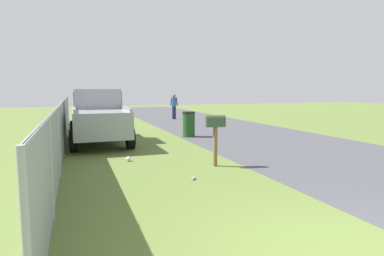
{
  "coord_description": "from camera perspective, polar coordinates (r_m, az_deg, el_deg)",
  "views": [
    {
      "loc": [
        -2.54,
        3.17,
        2.08
      ],
      "look_at": [
        4.1,
        0.77,
        1.24
      ],
      "focal_mm": 30.44,
      "sensor_mm": 36.0,
      "label": 1
    }
  ],
  "objects": [
    {
      "name": "pickup_truck",
      "position": [
        13.29,
        -16.12,
        2.29
      ],
      "size": [
        5.03,
        2.15,
        2.09
      ],
      "rotation": [
        0.0,
        0.0,
        -0.0
      ],
      "color": "#93999E",
      "rests_on": "ground"
    },
    {
      "name": "mailbox",
      "position": [
        8.77,
        4.12,
        0.51
      ],
      "size": [
        0.3,
        0.55,
        1.4
      ],
      "rotation": [
        0.0,
        0.0,
        -0.19
      ],
      "color": "brown",
      "rests_on": "ground"
    },
    {
      "name": "road_asphalt",
      "position": [
        11.55,
        21.08,
        -4.04
      ],
      "size": [
        60.0,
        6.45,
        0.01
      ],
      "primitive_type": "cube",
      "color": "#47474C",
      "rests_on": "ground"
    },
    {
      "name": "fence_section",
      "position": [
        12.33,
        -21.61,
        0.81
      ],
      "size": [
        19.17,
        0.07,
        1.66
      ],
      "color": "#9EA3A8",
      "rests_on": "ground"
    },
    {
      "name": "litter_bag_far_scatter",
      "position": [
        9.68,
        -11.05,
        -5.33
      ],
      "size": [
        0.14,
        0.14,
        0.14
      ],
      "primitive_type": "sphere",
      "color": "silver",
      "rests_on": "ground"
    },
    {
      "name": "litter_can_by_mailbox",
      "position": [
        7.61,
        0.24,
        -8.82
      ],
      "size": [
        0.12,
        0.14,
        0.07
      ],
      "primitive_type": "cylinder",
      "rotation": [
        0.0,
        1.57,
        5.31
      ],
      "color": "silver",
      "rests_on": "ground"
    },
    {
      "name": "trash_bin",
      "position": [
        14.34,
        -0.57,
        0.69
      ],
      "size": [
        0.57,
        0.57,
        1.11
      ],
      "color": "#1E4C1E",
      "rests_on": "ground"
    },
    {
      "name": "pedestrian",
      "position": [
        22.93,
        -3.18,
        4.14
      ],
      "size": [
        0.3,
        0.57,
        1.77
      ],
      "rotation": [
        0.0,
        0.0,
        6.09
      ],
      "color": "#2D3351",
      "rests_on": "ground"
    }
  ]
}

